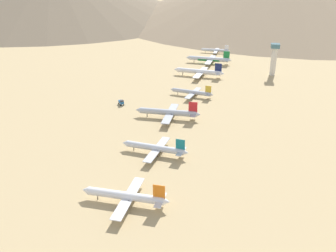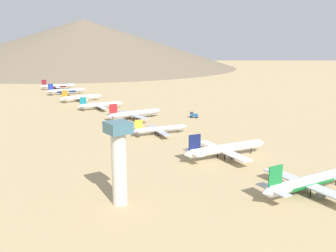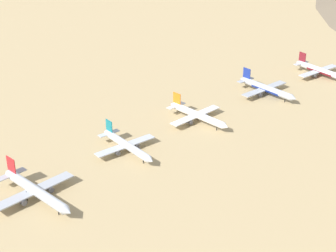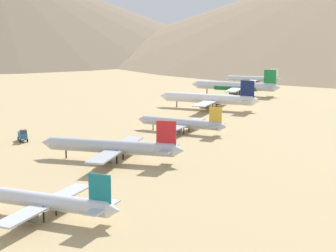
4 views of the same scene
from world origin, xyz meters
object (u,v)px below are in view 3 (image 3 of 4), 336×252
parked_jet_5 (126,145)px  parked_jet_8 (320,70)px  parked_jet_4 (35,190)px  parked_jet_6 (197,115)px  parked_jet_7 (266,88)px

parked_jet_5 → parked_jet_8: (16.09, 140.32, 0.09)m
parked_jet_4 → parked_jet_8: bearing=85.7°
parked_jet_4 → parked_jet_8: (14.35, 188.76, -0.45)m
parked_jet_5 → parked_jet_6: 44.39m
parked_jet_8 → parked_jet_4: bearing=-94.3°
parked_jet_6 → parked_jet_8: 96.94m
parked_jet_5 → parked_jet_7: (8.54, 95.31, 0.21)m
parked_jet_7 → parked_jet_4: bearing=-92.7°
parked_jet_4 → parked_jet_5: (-1.75, 48.43, -0.54)m
parked_jet_4 → parked_jet_6: bearing=89.4°
parked_jet_6 → parked_jet_7: 51.33m
parked_jet_7 → parked_jet_8: size_ratio=1.04×
parked_jet_5 → parked_jet_8: size_ratio=0.97×
parked_jet_4 → parked_jet_7: bearing=87.3°
parked_jet_7 → parked_jet_8: parked_jet_7 is taller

